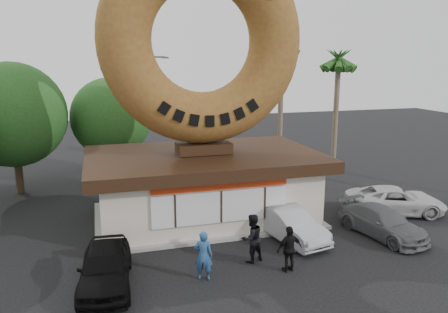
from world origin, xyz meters
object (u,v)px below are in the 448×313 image
at_px(car_black, 105,267).
at_px(car_silver, 288,223).
at_px(giant_donut, 203,41).
at_px(street_lamp, 143,108).
at_px(person_center, 252,238).
at_px(person_left, 203,255).
at_px(person_right, 289,249).
at_px(donut_shop, 204,183).
at_px(car_white, 396,200).
at_px(car_grey, 382,222).

relative_size(car_black, car_silver, 1.01).
xyz_separation_m(giant_donut, street_lamp, (-1.86, 10.00, -4.10)).
height_order(giant_donut, person_center, giant_donut).
relative_size(person_left, person_right, 1.03).
bearing_deg(car_silver, street_lamp, 96.82).
height_order(person_left, person_right, person_left).
distance_m(donut_shop, person_right, 6.72).
relative_size(person_center, person_right, 1.09).
relative_size(street_lamp, person_right, 4.52).
distance_m(car_silver, car_white, 6.83).
distance_m(giant_donut, person_center, 9.31).
bearing_deg(donut_shop, person_left, -104.07).
bearing_deg(person_left, giant_donut, -83.02).
relative_size(person_center, car_white, 0.40).
height_order(donut_shop, person_center, donut_shop).
relative_size(donut_shop, car_black, 2.59).
relative_size(donut_shop, car_silver, 2.63).
bearing_deg(car_grey, car_silver, 156.91).
distance_m(person_left, car_black, 3.43).
bearing_deg(street_lamp, car_grey, -58.45).
bearing_deg(person_center, person_left, 3.90).
bearing_deg(street_lamp, car_white, -46.87).
relative_size(giant_donut, person_center, 4.95).
distance_m(giant_donut, car_silver, 9.17).
bearing_deg(person_center, car_grey, 168.89).
distance_m(street_lamp, person_left, 16.56).
relative_size(car_silver, car_grey, 0.97).
height_order(giant_donut, street_lamp, giant_donut).
distance_m(person_center, person_right, 1.58).
bearing_deg(giant_donut, car_silver, -51.67).
bearing_deg(car_silver, car_black, -177.87).
distance_m(street_lamp, car_white, 17.14).
bearing_deg(car_silver, person_right, -126.20).
xyz_separation_m(street_lamp, car_grey, (8.94, -14.56, -3.84)).
bearing_deg(person_right, person_left, -12.70).
distance_m(person_right, car_black, 6.65).
bearing_deg(person_right, donut_shop, -82.84).
relative_size(giant_donut, street_lamp, 1.20).
distance_m(giant_donut, street_lamp, 10.97).
relative_size(donut_shop, car_grey, 2.54).
bearing_deg(car_grey, person_left, 179.44).
height_order(giant_donut, car_silver, giant_donut).
xyz_separation_m(giant_donut, person_right, (1.67, -6.47, -7.70)).
bearing_deg(person_left, car_black, 13.15).
distance_m(giant_donut, car_grey, 11.58).
height_order(person_center, car_black, person_center).
height_order(person_left, person_center, person_center).
xyz_separation_m(person_center, car_silver, (2.31, 1.64, -0.26)).
xyz_separation_m(car_grey, car_white, (2.49, 2.36, 0.04)).
height_order(person_right, car_white, person_right).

